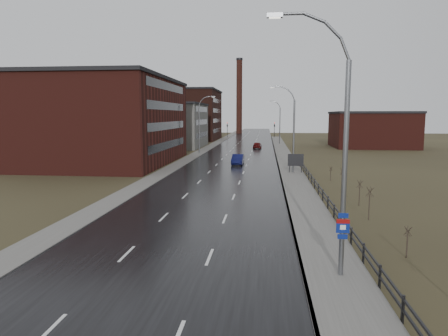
% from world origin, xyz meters
% --- Properties ---
extents(ground, '(320.00, 320.00, 0.00)m').
position_xyz_m(ground, '(0.00, 0.00, 0.00)').
color(ground, '#2D2819').
rests_on(ground, ground).
extents(road, '(14.00, 300.00, 0.06)m').
position_xyz_m(road, '(0.00, 60.00, 0.03)').
color(road, black).
rests_on(road, ground).
extents(sidewalk_right, '(3.20, 180.00, 0.18)m').
position_xyz_m(sidewalk_right, '(8.60, 35.00, 0.09)').
color(sidewalk_right, '#595651').
rests_on(sidewalk_right, ground).
extents(curb_right, '(0.16, 180.00, 0.18)m').
position_xyz_m(curb_right, '(7.08, 35.00, 0.09)').
color(curb_right, slate).
rests_on(curb_right, ground).
extents(sidewalk_left, '(2.40, 260.00, 0.12)m').
position_xyz_m(sidewalk_left, '(-8.20, 60.00, 0.06)').
color(sidewalk_left, '#595651').
rests_on(sidewalk_left, ground).
extents(warehouse_near, '(22.44, 28.56, 13.50)m').
position_xyz_m(warehouse_near, '(-20.99, 45.00, 6.76)').
color(warehouse_near, '#471914').
rests_on(warehouse_near, ground).
extents(warehouse_mid, '(16.32, 20.40, 10.50)m').
position_xyz_m(warehouse_mid, '(-17.99, 78.00, 5.26)').
color(warehouse_mid, slate).
rests_on(warehouse_mid, ground).
extents(warehouse_far, '(26.52, 24.48, 15.50)m').
position_xyz_m(warehouse_far, '(-22.99, 108.00, 7.76)').
color(warehouse_far, '#331611').
rests_on(warehouse_far, ground).
extents(building_right, '(18.36, 16.32, 8.50)m').
position_xyz_m(building_right, '(30.30, 82.00, 4.26)').
color(building_right, '#471914').
rests_on(building_right, ground).
extents(smokestack, '(2.70, 2.70, 30.70)m').
position_xyz_m(smokestack, '(-6.00, 150.00, 15.50)').
color(smokestack, '#331611').
rests_on(smokestack, ground).
extents(streetlight_main, '(3.91, 0.29, 12.11)m').
position_xyz_m(streetlight_main, '(8.47, 2.00, 6.06)').
color(streetlight_main, slate).
rests_on(streetlight_main, ground).
extents(streetlight_right_mid, '(3.36, 0.28, 11.35)m').
position_xyz_m(streetlight_right_mid, '(8.50, 36.00, 5.84)').
color(streetlight_right_mid, slate).
rests_on(streetlight_right_mid, ground).
extents(streetlight_left, '(3.36, 0.28, 11.35)m').
position_xyz_m(streetlight_left, '(-7.70, 62.00, 5.84)').
color(streetlight_left, slate).
rests_on(streetlight_left, ground).
extents(streetlight_right_far, '(3.36, 0.28, 11.35)m').
position_xyz_m(streetlight_right_far, '(8.50, 90.00, 5.84)').
color(streetlight_right_far, slate).
rests_on(streetlight_right_far, ground).
extents(guardrail, '(0.10, 53.05, 1.10)m').
position_xyz_m(guardrail, '(10.30, 18.31, 0.71)').
color(guardrail, black).
rests_on(guardrail, ground).
extents(shrub_b, '(0.42, 0.44, 1.72)m').
position_xyz_m(shrub_b, '(12.83, 5.16, 0.91)').
color(shrub_b, '#382D23').
rests_on(shrub_b, ground).
extents(shrub_c, '(0.58, 0.61, 2.46)m').
position_xyz_m(shrub_c, '(12.77, 12.94, 1.31)').
color(shrub_c, '#382D23').
rests_on(shrub_c, ground).
extents(shrub_d, '(0.52, 0.55, 2.18)m').
position_xyz_m(shrub_d, '(13.14, 17.67, 1.15)').
color(shrub_d, '#382D23').
rests_on(shrub_d, ground).
extents(shrub_e, '(0.54, 0.57, 2.29)m').
position_xyz_m(shrub_e, '(12.96, 24.51, 1.22)').
color(shrub_e, '#382D23').
rests_on(shrub_e, ground).
extents(shrub_f, '(0.40, 0.42, 1.66)m').
position_xyz_m(shrub_f, '(12.81, 30.77, 0.88)').
color(shrub_f, '#382D23').
rests_on(shrub_f, ground).
extents(billboard, '(2.03, 0.17, 2.62)m').
position_xyz_m(billboard, '(9.10, 35.81, 1.75)').
color(billboard, black).
rests_on(billboard, ground).
extents(traffic_light_left, '(0.58, 2.73, 5.30)m').
position_xyz_m(traffic_light_left, '(-8.00, 120.00, 4.60)').
color(traffic_light_left, black).
rests_on(traffic_light_left, ground).
extents(traffic_light_right, '(0.58, 2.73, 5.30)m').
position_xyz_m(traffic_light_right, '(8.00, 120.00, 4.60)').
color(traffic_light_right, black).
rests_on(traffic_light_right, ground).
extents(car_near, '(1.75, 4.85, 1.59)m').
position_xyz_m(car_near, '(0.94, 44.58, 0.79)').
color(car_near, '#0C0F3C').
rests_on(car_near, ground).
extents(car_far, '(2.05, 4.51, 1.50)m').
position_xyz_m(car_far, '(3.25, 75.06, 0.75)').
color(car_far, '#510D0D').
rests_on(car_far, ground).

